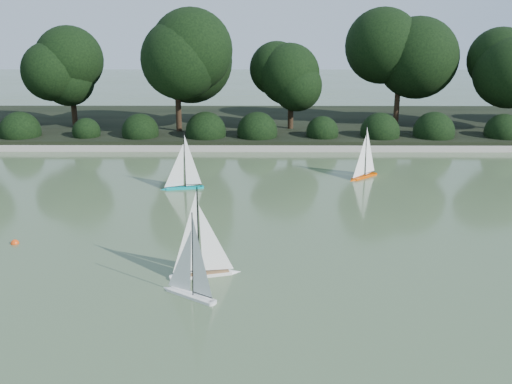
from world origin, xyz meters
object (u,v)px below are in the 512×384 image
sailboat_white_a (186,282)px  sailboat_white_b (207,261)px  sailboat_orange (363,169)px  sailboat_teal (180,180)px  race_buoy (15,243)px

sailboat_white_a → sailboat_white_b: 0.77m
sailboat_orange → sailboat_teal: (-4.80, -1.07, -0.00)m
sailboat_white_b → sailboat_orange: 7.17m
sailboat_white_a → sailboat_teal: sailboat_teal is taller
sailboat_white_b → sailboat_white_a: bearing=-109.8°
sailboat_white_a → sailboat_orange: 7.92m
sailboat_orange → sailboat_teal: sailboat_orange is taller
sailboat_white_a → race_buoy: size_ratio=9.30×
sailboat_white_a → sailboat_teal: bearing=98.5°
sailboat_teal → race_buoy: (-2.71, -3.69, -0.24)m
sailboat_white_a → race_buoy: bearing=149.3°
sailboat_white_b → sailboat_teal: (-1.13, 5.08, -0.02)m
sailboat_white_b → race_buoy: 4.09m
race_buoy → sailboat_teal: bearing=53.7°
sailboat_white_b → race_buoy: (-3.84, 1.40, -0.26)m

